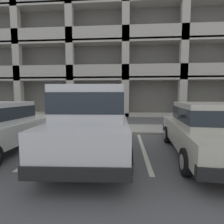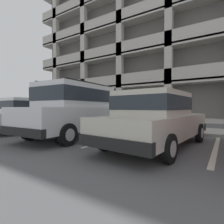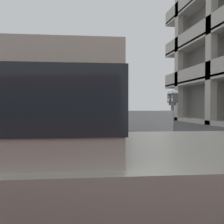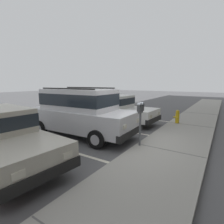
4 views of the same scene
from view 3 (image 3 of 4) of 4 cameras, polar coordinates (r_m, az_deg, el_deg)
The scene contains 8 objects.
ground_plane at distance 5.56m, azimuth 11.72°, elevation -11.72°, with size 80.00×80.00×0.10m.
sidewalk at distance 6.13m, azimuth 23.25°, elevation -9.53°, with size 40.00×2.20×0.12m.
parking_stall_lines at distance 3.74m, azimuth -0.11°, elevation -17.42°, with size 12.51×4.80×0.01m.
silver_suv at distance 5.01m, azimuth -14.54°, elevation -0.04°, with size 2.16×4.86×2.03m.
red_sedan at distance 7.98m, azimuth -13.26°, elevation -1.46°, with size 1.93×4.53×1.54m.
dark_hatchback at distance 1.94m, azimuth -24.81°, elevation -10.25°, with size 2.10×4.61×1.54m.
parking_meter_near at distance 5.48m, azimuth 15.52°, elevation 1.45°, with size 0.35×0.12×1.48m.
fire_hydrant at distance 9.51m, azimuth 6.32°, elevation -3.14°, with size 0.30×0.30×0.70m.
Camera 3 is at (5.04, -2.00, 1.21)m, focal length 35.00 mm.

